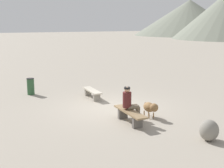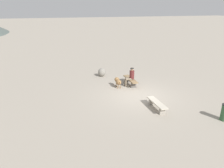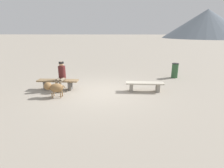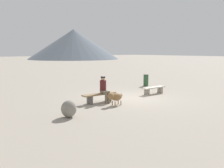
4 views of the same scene
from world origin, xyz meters
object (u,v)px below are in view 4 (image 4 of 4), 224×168
bench_left (154,89)px  seated_person (104,87)px  bench_right (99,96)px  trash_bin (146,80)px  boulder (69,109)px  dog (115,97)px

bench_left → seated_person: (3.80, -0.04, 0.46)m
bench_left → bench_right: size_ratio=0.90×
bench_left → seated_person: bearing=0.7°
trash_bin → boulder: 9.48m
dog → boulder: boulder is taller
seated_person → dog: 0.98m
bench_left → trash_bin: trash_bin is taller
seated_person → bench_left: bearing=-173.1°
seated_person → boulder: bearing=32.9°
seated_person → trash_bin: (-5.90, -2.51, -0.33)m
dog → boulder: size_ratio=1.35×
trash_bin → bench_left: bearing=50.5°
bench_left → bench_right: (4.02, -0.14, 0.03)m
bench_left → seated_person: seated_person is taller
trash_bin → boulder: size_ratio=1.26×
bench_right → boulder: size_ratio=2.81×
bench_left → trash_bin: 3.31m
bench_left → boulder: bearing=12.3°
dog → seated_person: bearing=-91.4°
bench_left → trash_bin: (-2.10, -2.55, 0.13)m
bench_left → trash_bin: size_ratio=2.01×
seated_person → trash_bin: size_ratio=1.56×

